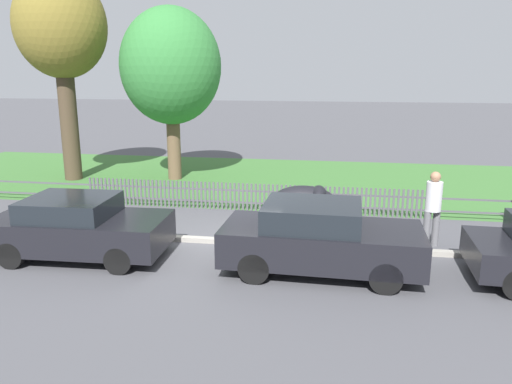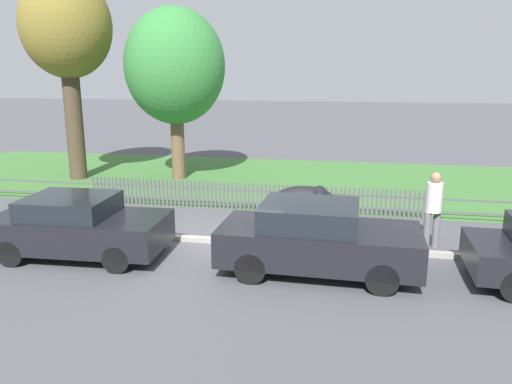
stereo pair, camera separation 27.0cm
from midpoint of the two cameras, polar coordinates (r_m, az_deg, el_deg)
name	(u,v)px [view 1 (the left image)]	position (r m, az deg, el deg)	size (l,w,h in m)	color
ground_plane	(227,245)	(12.38, -4.00, -6.05)	(120.00, 120.00, 0.00)	#4C4C51
kerb_stone	(228,241)	(12.45, -3.89, -5.64)	(29.58, 0.20, 0.12)	#9E998E
grass_strip	(270,180)	(19.65, 1.20, 1.43)	(29.58, 9.06, 0.01)	#3D7033
park_fence	(249,197)	(15.22, -1.27, -0.58)	(29.58, 0.05, 0.85)	#4C4C51
parked_car_black_saloon	(79,227)	(12.09, -20.23, -3.78)	(4.00, 1.99, 1.41)	black
parked_car_navy_estate	(319,238)	(10.57, 6.54, -5.21)	(4.19, 1.95, 1.51)	black
covered_motorcycle	(305,201)	(13.93, 5.10, -0.98)	(1.91, 0.93, 1.08)	black
tree_nearest_kerb	(61,30)	(20.71, -21.76, 16.84)	(3.35, 3.35, 7.74)	#473828
tree_behind_motorcycle	(171,67)	(19.64, -10.11, 13.88)	(3.80, 3.80, 6.53)	brown
pedestrian_near_fence	(433,205)	(12.63, 19.02, -1.39)	(0.51, 0.51, 1.86)	slate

